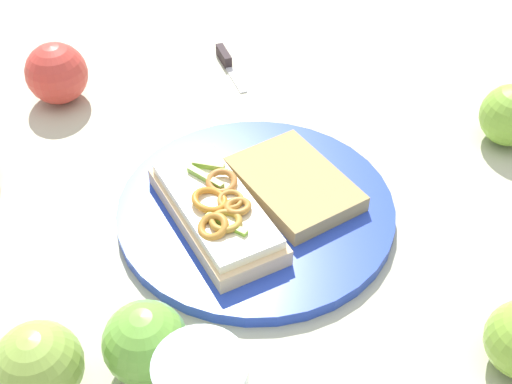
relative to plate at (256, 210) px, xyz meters
The scene contains 9 objects.
ground_plane 0.01m from the plate, ahead, with size 2.00×2.00×0.00m, color #B5B496.
plate is the anchor object (origin of this frame).
sandwich 0.06m from the plate, ahead, with size 0.09×0.19×0.05m.
bread_slice_side 0.05m from the plate, behind, with size 0.15×0.10×0.02m, color tan.
apple_2 0.29m from the plate, 20.04° to the left, with size 0.08×0.08×0.08m, color #8AAF44.
apple_3 0.35m from the plate, behind, with size 0.08×0.08×0.08m, color #80B739.
apple_4 0.35m from the plate, 70.38° to the right, with size 0.08×0.08×0.08m, color #CF3F35.
apple_5 0.22m from the plate, 33.89° to the left, with size 0.08×0.08×0.08m, color #6BAC3D.
knife 0.32m from the plate, 112.18° to the right, with size 0.03×0.11×0.02m.
Camera 1 is at (0.27, 0.48, 0.55)m, focal length 47.79 mm.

